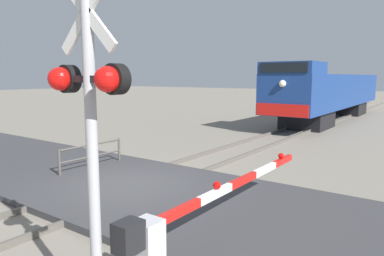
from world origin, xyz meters
The scene contains 8 objects.
ground_plane centered at (0.00, 0.00, 0.00)m, with size 160.00×160.00×0.00m, color gray.
rail_track_left centered at (-0.72, 0.00, 0.07)m, with size 0.08×80.00×0.15m, color #59544C.
rail_track_right centered at (0.72, 0.00, 0.07)m, with size 0.08×80.00×0.15m, color #59544C.
road_surface centered at (0.00, 0.00, 0.08)m, with size 36.00×5.12×0.16m, color #38383A.
locomotive centered at (0.00, 19.78, 2.01)m, with size 2.95×18.46×3.89m.
crossing_signal centered at (3.67, -4.10, 2.70)m, with size 1.18×0.33×4.30m.
crossing_gate centered at (3.88, -2.66, 0.82)m, with size 0.36×5.78×1.31m.
guard_railing centered at (-2.34, 0.64, 0.62)m, with size 0.08×2.48×0.95m.
Camera 1 is at (7.06, -6.75, 3.11)m, focal length 33.59 mm.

